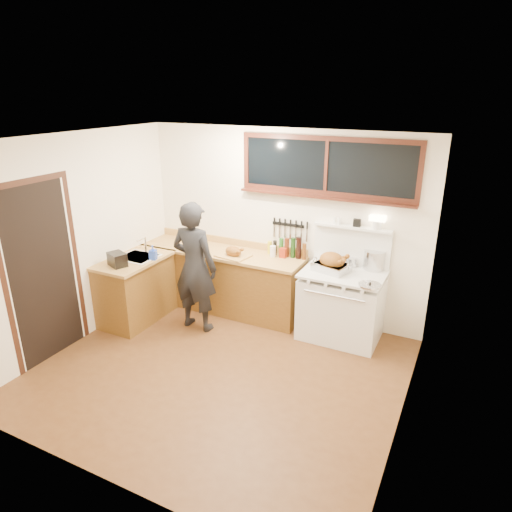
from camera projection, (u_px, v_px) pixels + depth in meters
The scene contains 20 objects.
ground_plane at pixel (219, 372), 5.25m from camera, with size 4.00×3.50×0.02m, color #522E15.
room_shell at pixel (215, 235), 4.68m from camera, with size 4.10×3.60×2.65m.
counter_back at pixel (222, 279), 6.65m from camera, with size 2.44×0.64×1.00m.
counter_left at pixel (136, 289), 6.33m from camera, with size 0.64×1.09×0.90m.
sink_unit at pixel (138, 261), 6.25m from camera, with size 0.50×0.45×0.37m.
vintage_stove at pixel (342, 304), 5.86m from camera, with size 1.02×0.74×1.60m.
back_window at pixel (326, 173), 5.73m from camera, with size 2.32×0.13×0.77m.
left_doorway at pixel (43, 272), 5.24m from camera, with size 0.02×1.04×2.17m.
knife_strip at pixel (289, 226), 6.20m from camera, with size 0.52×0.03×0.28m.
man at pixel (195, 267), 5.95m from camera, with size 0.64×0.43×1.75m.
soap_bottle at pixel (153, 253), 6.11m from camera, with size 0.11×0.11×0.20m.
toaster at pixel (117, 259), 5.90m from camera, with size 0.30×0.26×0.18m.
cutting_board at pixel (233, 253), 6.23m from camera, with size 0.48×0.39×0.14m.
roast_turkey at pixel (332, 263), 5.73m from camera, with size 0.49×0.41×0.25m.
stockpot at pixel (374, 260), 5.78m from camera, with size 0.36×0.36×0.25m.
saucepan at pixel (351, 262), 5.90m from camera, with size 0.17×0.28×0.12m.
pot_lid at pixel (370, 285), 5.32m from camera, with size 0.34×0.34×0.04m.
coffee_tin at pixel (283, 253), 6.19m from camera, with size 0.09×0.07×0.13m.
pitcher at pixel (273, 251), 6.22m from camera, with size 0.09×0.09×0.15m.
bottle_cluster at pixel (289, 248), 6.20m from camera, with size 0.57×0.07×0.30m.
Camera 1 is at (2.36, -3.81, 3.07)m, focal length 32.00 mm.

